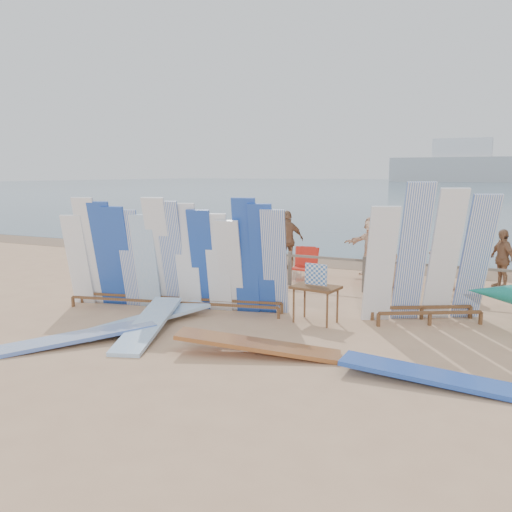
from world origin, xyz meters
The scene contains 24 objects.
ground centered at (0.00, 0.00, 0.00)m, with size 160.00×160.00×0.00m, color tan.
ocean centered at (0.00, 128.00, 0.00)m, with size 320.00×240.00×0.02m, color #3F5C71.
wet_sand_strip centered at (0.00, 7.20, 0.00)m, with size 40.00×2.60×0.01m, color brown.
distant_ship centered at (-12.00, 180.00, 5.31)m, with size 45.00×8.00×14.00m.
fence centered at (0.00, 3.00, 0.63)m, with size 12.08×0.08×0.90m.
main_surfboard_rack centered at (-1.24, -0.57, 1.12)m, with size 4.97×1.75×2.47m.
side_surfboard_rack centered at (3.85, 0.80, 1.27)m, with size 2.50×1.82×2.80m.
vendor_table centered at (1.85, -0.17, 0.40)m, with size 0.97×0.74×1.19m.
flat_board_a centered at (-0.69, -2.23, 0.00)m, with size 0.56×2.70×0.07m, color #8EBAE4.
flat_board_c centered at (1.65, -2.44, 0.00)m, with size 0.56×2.70×0.07m, color #995829.
flat_board_e centered at (-1.46, -3.25, 0.00)m, with size 0.56×2.70×0.07m, color white.
flat_board_b centered at (-1.07, -1.78, 0.00)m, with size 0.56×2.70×0.07m, color #8EBAE4.
flat_board_d centered at (4.46, -2.46, 0.00)m, with size 0.56×2.70×0.07m, color #2248AC.
beach_chair_left centered at (0.13, 3.79, 0.27)m, with size 0.68×0.70×0.91m.
beach_chair_right centered at (0.06, 3.92, 0.26)m, with size 0.70×0.71×0.90m.
stroller centered at (2.11, 4.21, 0.42)m, with size 0.66×0.84×1.05m.
beachgoer_8 centered at (3.69, 4.02, 0.94)m, with size 0.91×0.44×1.87m, color beige.
beachgoer_10 centered at (5.07, 5.02, 0.77)m, with size 0.90×0.39×1.54m, color #8C6042.
beachgoer_4 centered at (-0.94, 5.11, 0.91)m, with size 1.07×0.46×1.83m, color #8C6042.
beachgoer_6 centered at (2.39, 3.79, 0.77)m, with size 0.75×0.36×1.54m, color tan.
beachgoer_11 centered at (-4.82, 6.33, 0.81)m, with size 1.50×0.48×1.61m, color beige.
beachgoer_7 centered at (1.86, 5.88, 0.76)m, with size 0.56×0.31×1.53m, color #8C6042.
beachgoer_5 centered at (1.59, 5.36, 0.87)m, with size 1.61×0.52×1.73m, color beige.
beachgoer_3 centered at (-1.95, 6.11, 0.82)m, with size 1.06×0.44×1.64m, color tan.
Camera 1 is at (5.34, -10.13, 2.96)m, focal length 38.00 mm.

